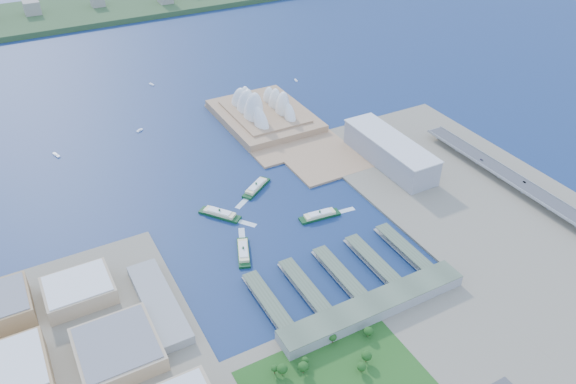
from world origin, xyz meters
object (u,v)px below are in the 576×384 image
opera_house (264,101)px  toaster_building (390,152)px  ferry_a (220,212)px  car_b (524,182)px  ferry_b (256,186)px  car_c (481,159)px  ferry_c (243,250)px  ferry_d (320,214)px

opera_house → toaster_building: bearing=-65.8°
ferry_a → car_b: bearing=-58.6°
ferry_a → ferry_b: ferry_a is taller
toaster_building → car_c: toaster_building is taller
opera_house → car_b: opera_house is taller
toaster_building → car_c: bearing=-34.4°
toaster_building → ferry_c: toaster_building is taller
opera_house → ferry_a: size_ratio=3.44×
ferry_a → car_b: car_b is taller
ferry_c → car_b: (362.37, -61.13, 10.84)m
toaster_building → ferry_b: bearing=170.0°
toaster_building → ferry_d: size_ratio=3.06×
ferry_a → car_b: size_ratio=12.74×
opera_house → ferry_a: (-159.25, -197.97, -27.05)m
ferry_a → car_b: 383.97m
toaster_building → ferry_b: 189.07m
toaster_building → ferry_d: toaster_building is taller
ferry_a → car_b: (358.25, -137.77, 10.58)m
opera_house → toaster_building: size_ratio=1.16×
ferry_d → car_c: size_ratio=9.99×
car_c → opera_house: bearing=-54.6°
ferry_b → ferry_c: 126.80m
ferry_d → ferry_a: bearing=65.5°
opera_house → car_c: bearing=-54.6°
ferry_d → car_c: (246.34, -11.14, 10.79)m
ferry_a → ferry_d: size_ratio=1.03×
ferry_a → car_c: size_ratio=10.32×
ferry_b → ferry_c: bearing=-66.5°
ferry_b → ferry_d: bearing=-10.2°
ferry_b → car_b: size_ratio=12.49×
opera_house → ferry_d: (-55.34, -257.97, -27.21)m
car_b → ferry_a: bearing=-21.0°
ferry_d → car_b: size_ratio=12.34×
ferry_a → ferry_b: (63.66, 30.53, -0.10)m
ferry_b → ferry_a: bearing=-98.5°
opera_house → ferry_d: bearing=-102.1°
ferry_b → car_b: 339.45m
ferry_d → car_c: 246.82m
ferry_c → car_b: size_ratio=12.06×
opera_house → ferry_a: bearing=-128.8°
ferry_c → car_c: bearing=-157.6°
opera_house → ferry_c: 320.69m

